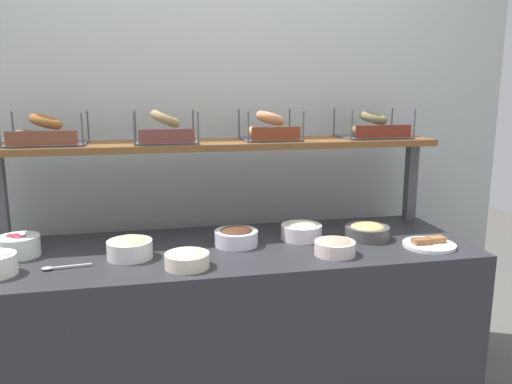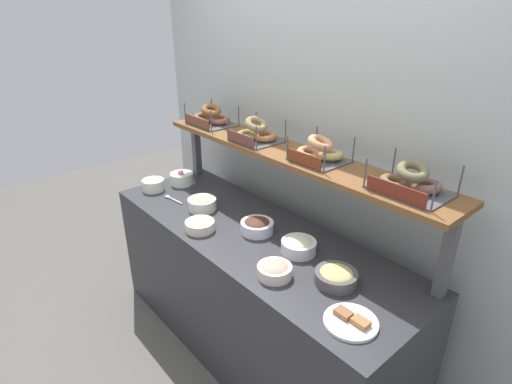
{
  "view_description": "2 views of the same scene",
  "coord_description": "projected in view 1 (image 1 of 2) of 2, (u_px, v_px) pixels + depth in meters",
  "views": [
    {
      "loc": [
        -0.34,
        -2.08,
        1.53
      ],
      "look_at": [
        0.11,
        0.04,
        1.08
      ],
      "focal_mm": 35.78,
      "sensor_mm": 36.0,
      "label": 1
    },
    {
      "loc": [
        1.55,
        -1.3,
        2.01
      ],
      "look_at": [
        -0.01,
        0.04,
        1.09
      ],
      "focal_mm": 28.33,
      "sensor_mm": 36.0,
      "label": 2
    }
  ],
  "objects": [
    {
      "name": "bowl_chocolate_spread",
      "position": [
        236.0,
        236.0,
        2.22
      ],
      "size": [
        0.19,
        0.19,
        0.08
      ],
      "color": "white",
      "rests_on": "deli_counter"
    },
    {
      "name": "shelf_riser_left",
      "position": [
        0.0,
        199.0,
        2.22
      ],
      "size": [
        0.05,
        0.05,
        0.4
      ],
      "primitive_type": "cube",
      "color": "#4C4C51",
      "rests_on": "deli_counter"
    },
    {
      "name": "serving_spoon_near_plate",
      "position": [
        59.0,
        267.0,
        1.93
      ],
      "size": [
        0.18,
        0.04,
        0.01
      ],
      "color": "#B7B7BC",
      "rests_on": "deli_counter"
    },
    {
      "name": "upper_shelf",
      "position": [
        222.0,
        144.0,
        2.37
      ],
      "size": [
        2.03,
        0.32,
        0.03
      ],
      "primitive_type": "cube",
      "color": "brown",
      "rests_on": "shelf_riser_left"
    },
    {
      "name": "shelf_riser_right",
      "position": [
        411.0,
        182.0,
        2.62
      ],
      "size": [
        0.05,
        0.05,
        0.4
      ],
      "primitive_type": "cube",
      "color": "#4C4C51",
      "rests_on": "deli_counter"
    },
    {
      "name": "deli_counter",
      "position": [
        233.0,
        338.0,
        2.28
      ],
      "size": [
        2.07,
        0.7,
        0.85
      ],
      "primitive_type": "cube",
      "color": "#2D2D33",
      "rests_on": "ground_plane"
    },
    {
      "name": "bowl_beet_salad",
      "position": [
        18.0,
        245.0,
        2.07
      ],
      "size": [
        0.17,
        0.17,
        0.1
      ],
      "color": "white",
      "rests_on": "deli_counter"
    },
    {
      "name": "bowl_scallion_spread",
      "position": [
        301.0,
        230.0,
        2.3
      ],
      "size": [
        0.18,
        0.18,
        0.09
      ],
      "color": "white",
      "rests_on": "deli_counter"
    },
    {
      "name": "bagel_basket_everything",
      "position": [
        165.0,
        132.0,
        2.29
      ],
      "size": [
        0.28,
        0.24,
        0.15
      ],
      "color": "#4C4C51",
      "rests_on": "upper_shelf"
    },
    {
      "name": "bowl_potato_salad",
      "position": [
        187.0,
        259.0,
        1.94
      ],
      "size": [
        0.17,
        0.17,
        0.07
      ],
      "color": "beige",
      "rests_on": "deli_counter"
    },
    {
      "name": "bowl_lox_spread",
      "position": [
        335.0,
        246.0,
        2.09
      ],
      "size": [
        0.17,
        0.17,
        0.07
      ],
      "color": "silver",
      "rests_on": "deli_counter"
    },
    {
      "name": "serving_plate_white",
      "position": [
        429.0,
        244.0,
        2.2
      ],
      "size": [
        0.22,
        0.22,
        0.04
      ],
      "color": "white",
      "rests_on": "deli_counter"
    },
    {
      "name": "back_wall",
      "position": [
        214.0,
        151.0,
        2.65
      ],
      "size": [
        3.27,
        0.06,
        2.4
      ],
      "primitive_type": "cube",
      "color": "#B1B9B5",
      "rests_on": "ground_plane"
    },
    {
      "name": "bowl_hummus",
      "position": [
        367.0,
        231.0,
        2.31
      ],
      "size": [
        0.2,
        0.2,
        0.07
      ],
      "color": "#54504E",
      "rests_on": "deli_counter"
    },
    {
      "name": "bagel_basket_cinnamon_raisin",
      "position": [
        46.0,
        134.0,
        2.21
      ],
      "size": [
        0.33,
        0.25,
        0.14
      ],
      "color": "#4C4C51",
      "rests_on": "upper_shelf"
    },
    {
      "name": "bowl_egg_salad",
      "position": [
        130.0,
        247.0,
        2.05
      ],
      "size": [
        0.18,
        0.18,
        0.09
      ],
      "color": "white",
      "rests_on": "deli_counter"
    },
    {
      "name": "bagel_basket_sesame",
      "position": [
        270.0,
        130.0,
        2.41
      ],
      "size": [
        0.27,
        0.26,
        0.14
      ],
      "color": "#4C4C51",
      "rests_on": "upper_shelf"
    },
    {
      "name": "bagel_basket_poppy",
      "position": [
        373.0,
        128.0,
        2.52
      ],
      "size": [
        0.33,
        0.24,
        0.14
      ],
      "color": "#4C4C51",
      "rests_on": "upper_shelf"
    }
  ]
}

